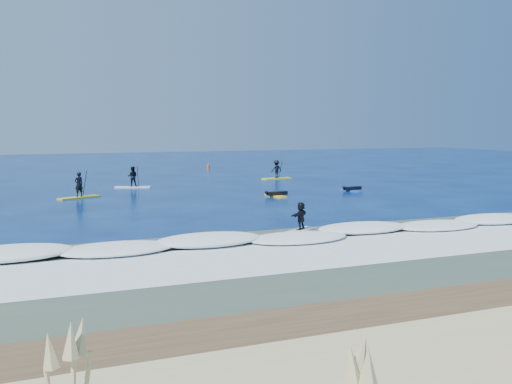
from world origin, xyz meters
name	(u,v)px	position (x,y,z in m)	size (l,w,h in m)	color
ground	(269,207)	(0.00, 0.00, 0.00)	(160.00, 160.00, 0.00)	#031344
shallow_water	(402,251)	(0.00, -14.00, 0.01)	(90.00, 13.00, 0.01)	#394E3C
breaking_wave	(351,234)	(0.00, -10.00, 0.00)	(40.00, 6.00, 0.30)	white
whitewater	(388,247)	(0.00, -13.00, 0.00)	(34.00, 5.00, 0.02)	silver
sup_paddler_left	(79,189)	(-10.88, 9.30, 0.68)	(3.13, 2.08, 2.18)	gold
sup_paddler_center	(133,179)	(-6.10, 14.88, 0.77)	(3.03, 1.63, 2.07)	silver
sup_paddler_right	(277,170)	(8.41, 17.78, 0.83)	(3.10, 1.21, 2.12)	yellow
prone_paddler_near	(276,194)	(2.63, 4.88, 0.16)	(1.85, 2.37, 0.48)	yellow
prone_paddler_far	(352,189)	(9.65, 5.81, 0.16)	(1.79, 2.30, 0.47)	blue
wave_surfer	(301,218)	(-2.26, -9.13, 0.80)	(1.94, 1.50, 1.41)	silver
marker_buoy	(208,167)	(5.86, 32.28, 0.33)	(0.32, 0.32, 0.76)	#DB5413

